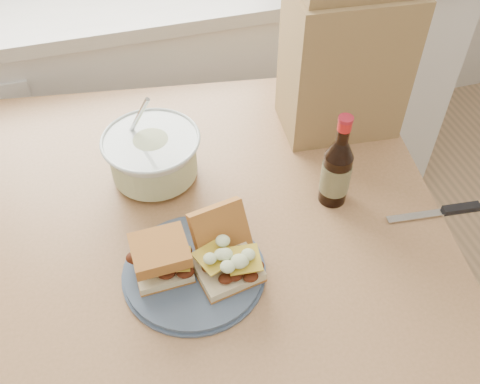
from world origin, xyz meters
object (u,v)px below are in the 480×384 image
object	(u,v)px
coleslaw_bowl	(153,158)
beer_bottle	(337,171)
paper_bag	(345,62)
dining_table	(205,261)
plate	(194,271)

from	to	relation	value
coleslaw_bowl	beer_bottle	world-z (taller)	beer_bottle
coleslaw_bowl	beer_bottle	distance (m)	0.39
beer_bottle	paper_bag	xyz separation A→B (m)	(0.11, 0.24, 0.09)
coleslaw_bowl	paper_bag	world-z (taller)	paper_bag
dining_table	plate	xyz separation A→B (m)	(-0.04, -0.11, 0.13)
coleslaw_bowl	dining_table	bearing A→B (deg)	-69.49
dining_table	coleslaw_bowl	distance (m)	0.26
dining_table	beer_bottle	size ratio (longest dim) A/B	5.17
plate	beer_bottle	xyz separation A→B (m)	(0.33, 0.11, 0.07)
dining_table	coleslaw_bowl	xyz separation A→B (m)	(-0.06, 0.17, 0.18)
plate	dining_table	bearing A→B (deg)	68.92
dining_table	plate	bearing A→B (deg)	-102.36
dining_table	beer_bottle	bearing A→B (deg)	8.20
coleslaw_bowl	beer_bottle	xyz separation A→B (m)	(0.35, -0.18, 0.03)
beer_bottle	dining_table	bearing A→B (deg)	-167.78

